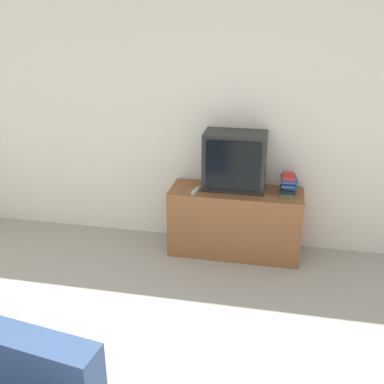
{
  "coord_description": "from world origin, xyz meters",
  "views": [
    {
      "loc": [
        0.65,
        -1.06,
        2.17
      ],
      "look_at": [
        -0.01,
        2.2,
        0.82
      ],
      "focal_mm": 42.0,
      "sensor_mm": 36.0,
      "label": 1
    }
  ],
  "objects": [
    {
      "name": "wall_back",
      "position": [
        0.0,
        3.03,
        1.3
      ],
      "size": [
        9.0,
        0.06,
        2.6
      ],
      "color": "silver",
      "rests_on": "ground_plane"
    },
    {
      "name": "tv_stand",
      "position": [
        0.29,
        2.76,
        0.32
      ],
      "size": [
        1.22,
        0.44,
        0.63
      ],
      "color": "brown",
      "rests_on": "ground_plane"
    },
    {
      "name": "television",
      "position": [
        0.26,
        2.82,
        0.9
      ],
      "size": [
        0.56,
        0.32,
        0.53
      ],
      "color": "black",
      "rests_on": "tv_stand"
    },
    {
      "name": "book_stack",
      "position": [
        0.75,
        2.79,
        0.72
      ],
      "size": [
        0.15,
        0.23,
        0.18
      ],
      "color": "#2D753D",
      "rests_on": "tv_stand"
    },
    {
      "name": "remote_on_stand",
      "position": [
        -0.07,
        2.66,
        0.64
      ],
      "size": [
        0.06,
        0.15,
        0.02
      ],
      "rotation": [
        0.0,
        0.0,
        -0.18
      ],
      "color": "#B7B7B7",
      "rests_on": "tv_stand"
    }
  ]
}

